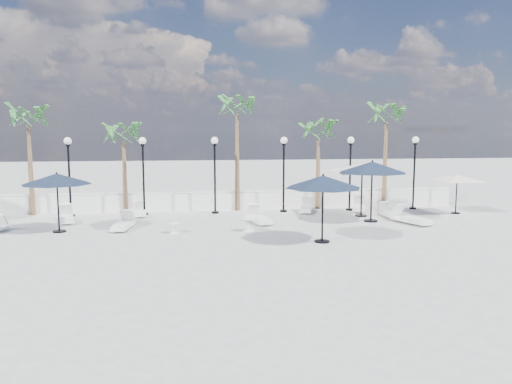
{
  "coord_description": "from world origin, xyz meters",
  "views": [
    {
      "loc": [
        -1.22,
        -18.38,
        4.21
      ],
      "look_at": [
        1.61,
        2.96,
        1.5
      ],
      "focal_mm": 35.0,
      "sensor_mm": 36.0,
      "label": 1
    }
  ],
  "objects": [
    {
      "name": "ground",
      "position": [
        0.0,
        0.0,
        0.0
      ],
      "size": [
        100.0,
        100.0,
        0.0
      ],
      "primitive_type": "plane",
      "color": "gray",
      "rests_on": "ground"
    },
    {
      "name": "palm_1",
      "position": [
        -4.5,
        7.3,
        3.75
      ],
      "size": [
        2.6,
        2.6,
        4.7
      ],
      "color": "brown",
      "rests_on": "ground"
    },
    {
      "name": "side_table_2",
      "position": [
        1.14,
        1.84,
        0.33
      ],
      "size": [
        0.56,
        0.56,
        0.54
      ],
      "color": "white",
      "rests_on": "ground"
    },
    {
      "name": "lamppost_3",
      "position": [
        0.0,
        6.5,
        2.49
      ],
      "size": [
        0.36,
        0.36,
        3.84
      ],
      "color": "black",
      "rests_on": "ground"
    },
    {
      "name": "palm_3",
      "position": [
        5.5,
        7.3,
        3.95
      ],
      "size": [
        2.6,
        2.6,
        4.9
      ],
      "color": "brown",
      "rests_on": "ground"
    },
    {
      "name": "parasol_cream_sq_a",
      "position": [
        7.01,
        4.72,
        2.54
      ],
      "size": [
        5.6,
        5.6,
        2.75
      ],
      "color": "black",
      "rests_on": "ground"
    },
    {
      "name": "lounger_1",
      "position": [
        -4.07,
        2.9,
        0.23
      ],
      "size": [
        0.85,
        1.91,
        0.69
      ],
      "rotation": [
        0.0,
        0.0,
        -0.14
      ],
      "color": "white",
      "rests_on": "ground"
    },
    {
      "name": "parasol_navy_left",
      "position": [
        -6.62,
        2.72,
        2.19
      ],
      "size": [
        2.81,
        2.81,
        2.48
      ],
      "color": "black",
      "rests_on": "ground"
    },
    {
      "name": "parasol_navy_right",
      "position": [
        3.65,
        -0.52,
        2.27
      ],
      "size": [
        2.88,
        2.88,
        2.58
      ],
      "color": "black",
      "rests_on": "ground"
    },
    {
      "name": "lamppost_2",
      "position": [
        -3.5,
        6.5,
        2.49
      ],
      "size": [
        0.36,
        0.36,
        3.84
      ],
      "color": "black",
      "rests_on": "ground"
    },
    {
      "name": "palm_4",
      "position": [
        9.2,
        7.3,
        4.73
      ],
      "size": [
        2.6,
        2.6,
        5.7
      ],
      "color": "brown",
      "rests_on": "ground"
    },
    {
      "name": "lounger_8",
      "position": [
        8.23,
        4.28,
        0.21
      ],
      "size": [
        0.61,
        1.68,
        0.62
      ],
      "rotation": [
        0.0,
        0.0,
        0.04
      ],
      "color": "white",
      "rests_on": "ground"
    },
    {
      "name": "lounger_4",
      "position": [
        1.8,
        3.54,
        0.24
      ],
      "size": [
        1.07,
        2.02,
        0.72
      ],
      "rotation": [
        0.0,
        0.0,
        0.24
      ],
      "color": "white",
      "rests_on": "ground"
    },
    {
      "name": "parasol_cream_sq_b",
      "position": [
        12.0,
        4.85,
        1.95
      ],
      "size": [
        4.2,
        4.2,
        2.11
      ],
      "color": "black",
      "rests_on": "ground"
    },
    {
      "name": "lamppost_5",
      "position": [
        7.0,
        6.5,
        2.49
      ],
      "size": [
        0.36,
        0.36,
        3.84
      ],
      "color": "black",
      "rests_on": "ground"
    },
    {
      "name": "palm_2",
      "position": [
        1.2,
        7.3,
        5.12
      ],
      "size": [
        2.6,
        2.6,
        6.1
      ],
      "color": "brown",
      "rests_on": "ground"
    },
    {
      "name": "lounger_0",
      "position": [
        -6.84,
        4.9,
        0.23
      ],
      "size": [
        1.05,
        1.94,
        0.69
      ],
      "rotation": [
        0.0,
        0.0,
        0.26
      ],
      "color": "white",
      "rests_on": "ground"
    },
    {
      "name": "balustrade",
      "position": [
        0.0,
        7.5,
        0.47
      ],
      "size": [
        26.0,
        0.3,
        1.01
      ],
      "color": "white",
      "rests_on": "ground"
    },
    {
      "name": "side_table_1",
      "position": [
        -1.92,
        1.83,
        0.26
      ],
      "size": [
        0.44,
        0.44,
        0.43
      ],
      "color": "white",
      "rests_on": "ground"
    },
    {
      "name": "palm_0",
      "position": [
        -9.0,
        7.3,
        4.53
      ],
      "size": [
        2.6,
        2.6,
        5.5
      ],
      "color": "brown",
      "rests_on": "ground"
    },
    {
      "name": "lounger_6",
      "position": [
        7.42,
        6.22,
        0.23
      ],
      "size": [
        1.2,
        1.94,
        0.69
      ],
      "rotation": [
        0.0,
        0.0,
        -0.36
      ],
      "color": "white",
      "rests_on": "ground"
    },
    {
      "name": "lounger_5",
      "position": [
        4.63,
        6.22,
        0.23
      ],
      "size": [
        1.07,
        1.88,
        0.67
      ],
      "rotation": [
        0.0,
        0.0,
        -0.3
      ],
      "color": "white",
      "rests_on": "ground"
    },
    {
      "name": "lounger_7",
      "position": [
        8.55,
        2.51,
        0.25
      ],
      "size": [
        1.35,
        2.06,
        0.74
      ],
      "rotation": [
        0.0,
        0.0,
        0.4
      ],
      "color": "white",
      "rests_on": "ground"
    },
    {
      "name": "lounger_3",
      "position": [
        -3.68,
        6.22,
        0.2
      ],
      "size": [
        0.7,
        1.68,
        0.61
      ],
      "rotation": [
        0.0,
        0.0,
        0.1
      ],
      "color": "white",
      "rests_on": "ground"
    },
    {
      "name": "lamppost_6",
      "position": [
        10.5,
        6.5,
        2.49
      ],
      "size": [
        0.36,
        0.36,
        3.84
      ],
      "color": "black",
      "rests_on": "ground"
    },
    {
      "name": "lamppost_4",
      "position": [
        3.5,
        6.5,
        2.49
      ],
      "size": [
        0.36,
        0.36,
        3.84
      ],
      "color": "black",
      "rests_on": "ground"
    },
    {
      "name": "lamppost_1",
      "position": [
        -7.0,
        6.5,
        2.49
      ],
      "size": [
        0.36,
        0.36,
        3.84
      ],
      "color": "black",
      "rests_on": "ground"
    },
    {
      "name": "parasol_navy_mid",
      "position": [
        6.98,
        3.31,
        2.49
      ],
      "size": [
        3.16,
        3.16,
        2.83
      ],
      "color": "black",
      "rests_on": "ground"
    }
  ]
}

